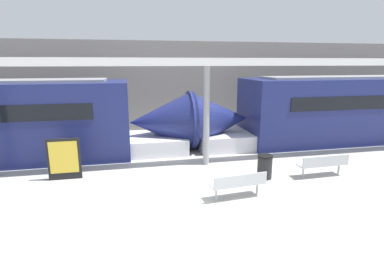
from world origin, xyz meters
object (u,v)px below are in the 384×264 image
Objects in this scene: trash_bin at (265,167)px; support_column_near at (206,117)px; bench_near at (239,183)px; poster_board at (64,159)px; bench_far at (323,163)px.

support_column_near reaches higher than trash_bin.
poster_board is (-5.18, 2.59, 0.24)m from bench_near.
trash_bin is 6.74m from poster_board.
bench_far is at bearing -10.39° from poster_board.
trash_bin reaches higher than bench_far.
poster_board reaches higher than bench_far.
support_column_near is at bearing 87.28° from bench_near.
support_column_near is (-1.58, 1.80, 1.46)m from trash_bin.
poster_board reaches higher than bench_near.
trash_bin is at bearing -10.97° from poster_board.
bench_near is 3.41m from support_column_near.
trash_bin is 0.57× the size of poster_board.
bench_near is 2.07× the size of trash_bin.
bench_near and bench_far have the same top height.
poster_board reaches higher than trash_bin.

